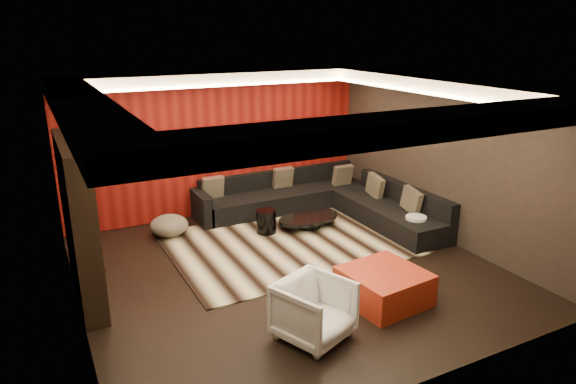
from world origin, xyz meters
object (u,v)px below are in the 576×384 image
white_side_table (415,229)px  orange_ottoman (384,286)px  coffee_table (308,222)px  sectional_sofa (323,202)px  armchair (314,310)px  drum_stool (266,221)px

white_side_table → orange_ottoman: (-1.78, -1.44, -0.00)m
coffee_table → sectional_sofa: bearing=38.5°
armchair → sectional_sofa: (2.29, 3.62, -0.11)m
drum_stool → armchair: size_ratio=0.52×
drum_stool → white_side_table: (2.18, -1.49, -0.01)m
white_side_table → armchair: bearing=-150.0°
armchair → coffee_table: bearing=39.5°
orange_ottoman → white_side_table: bearing=39.1°
armchair → white_side_table: bearing=7.8°
armchair → sectional_sofa: bearing=35.5°
sectional_sofa → drum_stool: bearing=-165.6°
white_side_table → orange_ottoman: 2.29m
coffee_table → orange_ottoman: orange_ottoman is taller
white_side_table → sectional_sofa: sectional_sofa is taller
drum_stool → orange_ottoman: size_ratio=0.42×
drum_stool → white_side_table: size_ratio=0.94×
orange_ottoman → coffee_table: bearing=81.7°
drum_stool → armchair: (-0.88, -3.26, 0.14)m
orange_ottoman → sectional_sofa: size_ratio=0.27×
coffee_table → orange_ottoman: bearing=-98.3°
coffee_table → sectional_sofa: sectional_sofa is taller
drum_stool → white_side_table: 2.64m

